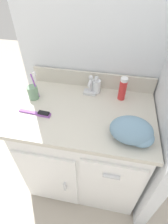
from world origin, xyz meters
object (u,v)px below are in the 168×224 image
at_px(shaving_cream_can, 123,89).
at_px(hairbrush, 39,113).
at_px(toothbrush_cup, 33,92).
at_px(hand_towel, 133,131).
at_px(soap_dispenser, 96,86).

bearing_deg(shaving_cream_can, hairbrush, -151.96).
relative_size(toothbrush_cup, hand_towel, 0.85).
distance_m(hairbrush, hand_towel, 0.57).
height_order(toothbrush_cup, hand_towel, toothbrush_cup).
bearing_deg(hand_towel, soap_dispenser, 123.68).
xyz_separation_m(toothbrush_cup, hairbrush, (0.10, -0.15, -0.04)).
height_order(soap_dispenser, hairbrush, soap_dispenser).
bearing_deg(toothbrush_cup, soap_dispenser, 20.35).
relative_size(toothbrush_cup, soap_dispenser, 1.57).
height_order(shaving_cream_can, hairbrush, shaving_cream_can).
distance_m(toothbrush_cup, hand_towel, 0.70).
distance_m(toothbrush_cup, hairbrush, 0.19).
distance_m(toothbrush_cup, shaving_cream_can, 0.60).
bearing_deg(toothbrush_cup, shaving_cream_can, 10.47).
bearing_deg(hairbrush, shaving_cream_can, 31.58).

